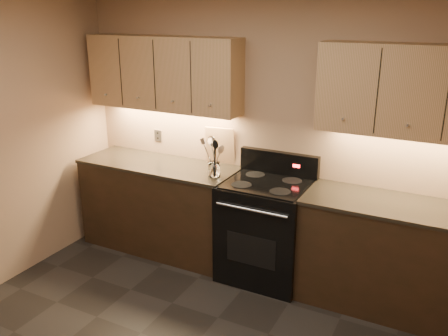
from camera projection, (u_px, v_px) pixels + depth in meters
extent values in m
cube|color=#9A765B|center=(274.00, 133.00, 4.38)|extent=(4.00, 0.04, 2.60)
cube|color=black|center=(161.00, 207.00, 4.88)|extent=(1.60, 0.60, 0.90)
cube|color=#322B20|center=(159.00, 164.00, 4.73)|extent=(1.62, 0.62, 0.03)
cube|color=black|center=(391.00, 258.00, 3.89)|extent=(1.44, 0.60, 0.90)
cube|color=#322B20|center=(397.00, 206.00, 3.74)|extent=(1.46, 0.62, 0.03)
cube|color=black|center=(266.00, 231.00, 4.35)|extent=(0.76, 0.65, 0.92)
cube|color=black|center=(267.00, 183.00, 4.20)|extent=(0.70, 0.60, 0.01)
cube|color=black|center=(279.00, 163.00, 4.40)|extent=(0.76, 0.07, 0.22)
cube|color=red|center=(296.00, 166.00, 4.29)|extent=(0.06, 0.00, 0.03)
cylinder|color=silver|center=(251.00, 210.00, 3.95)|extent=(0.65, 0.02, 0.02)
cube|color=black|center=(251.00, 251.00, 4.08)|extent=(0.46, 0.00, 0.28)
cylinder|color=black|center=(241.00, 185.00, 4.15)|extent=(0.18, 0.18, 0.00)
cylinder|color=black|center=(280.00, 192.00, 3.99)|extent=(0.18, 0.18, 0.00)
cylinder|color=black|center=(255.00, 174.00, 4.40)|extent=(0.18, 0.18, 0.00)
cylinder|color=black|center=(292.00, 181.00, 4.24)|extent=(0.18, 0.18, 0.00)
cube|color=tan|center=(163.00, 73.00, 4.58)|extent=(1.60, 0.30, 0.70)
cube|color=tan|center=(414.00, 91.00, 3.59)|extent=(1.44, 0.30, 0.70)
cube|color=#B2B5BA|center=(158.00, 136.00, 5.00)|extent=(0.08, 0.01, 0.12)
cylinder|color=white|center=(214.00, 169.00, 4.34)|extent=(0.14, 0.14, 0.14)
cylinder|color=white|center=(214.00, 175.00, 4.36)|extent=(0.11, 0.11, 0.02)
cube|color=tan|center=(220.00, 146.00, 4.65)|extent=(0.30, 0.10, 0.37)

